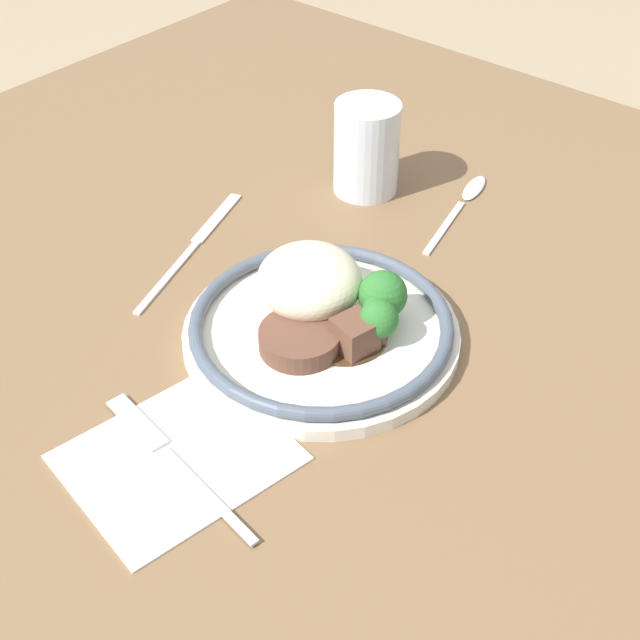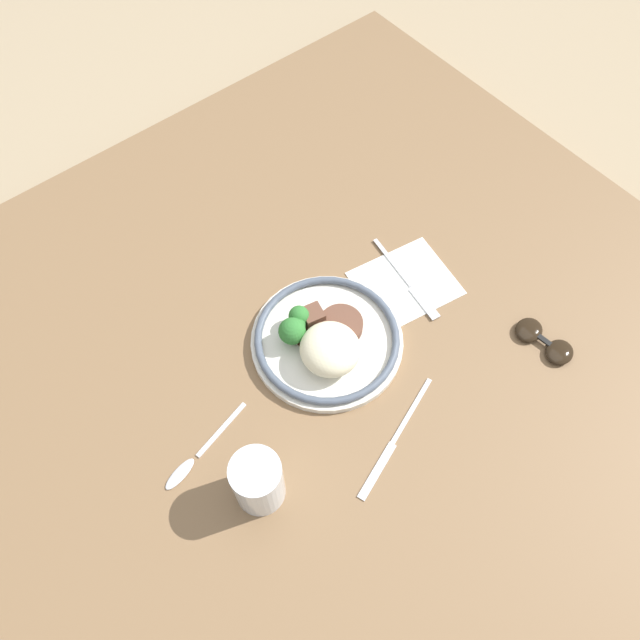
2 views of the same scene
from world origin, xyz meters
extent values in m
plane|color=#998466|center=(0.00, 0.00, 0.00)|extent=(8.00, 8.00, 0.00)
cube|color=brown|center=(0.00, 0.00, 0.02)|extent=(1.20, 1.21, 0.04)
cube|color=white|center=(-0.15, -0.02, 0.04)|extent=(0.18, 0.16, 0.00)
cylinder|color=silver|center=(0.02, -0.01, 0.04)|extent=(0.24, 0.24, 0.01)
torus|color=#4C5666|center=(0.02, -0.01, 0.05)|extent=(0.23, 0.23, 0.01)
ellipsoid|color=beige|center=(0.04, 0.01, 0.08)|extent=(0.09, 0.09, 0.06)
cylinder|color=brown|center=(-0.01, -0.02, 0.06)|extent=(0.07, 0.07, 0.02)
cylinder|color=#472D19|center=(0.03, -0.03, 0.05)|extent=(0.07, 0.07, 0.00)
cube|color=brown|center=(0.03, -0.01, 0.06)|extent=(0.04, 0.04, 0.03)
cube|color=brown|center=(0.03, -0.01, 0.06)|extent=(0.03, 0.03, 0.02)
cube|color=brown|center=(0.02, -0.05, 0.06)|extent=(0.04, 0.04, 0.03)
cube|color=brown|center=(0.03, -0.06, 0.06)|extent=(0.03, 0.03, 0.02)
cube|color=brown|center=(0.03, -0.02, 0.06)|extent=(0.03, 0.03, 0.02)
cylinder|color=#5B8E47|center=(0.06, -0.05, 0.05)|extent=(0.01, 0.01, 0.01)
sphere|color=#2D702D|center=(0.06, -0.05, 0.08)|extent=(0.04, 0.04, 0.04)
cylinder|color=#5B8E47|center=(0.04, -0.06, 0.05)|extent=(0.01, 0.01, 0.01)
sphere|color=#2D702D|center=(0.04, -0.06, 0.07)|extent=(0.03, 0.03, 0.03)
cylinder|color=#5B8E47|center=(0.05, -0.05, 0.05)|extent=(0.01, 0.01, 0.01)
sphere|color=#2D702D|center=(0.05, -0.05, 0.07)|extent=(0.03, 0.03, 0.03)
cylinder|color=yellow|center=(0.24, 0.11, 0.08)|extent=(0.06, 0.06, 0.08)
cylinder|color=silver|center=(0.24, 0.11, 0.08)|extent=(0.07, 0.07, 0.10)
cube|color=silver|center=(-0.16, -0.06, 0.04)|extent=(0.02, 0.11, 0.00)
cube|color=silver|center=(-0.15, 0.03, 0.04)|extent=(0.03, 0.07, 0.00)
cube|color=silver|center=(0.00, 0.15, 0.04)|extent=(0.12, 0.05, 0.00)
cube|color=silver|center=(0.10, 0.19, 0.04)|extent=(0.09, 0.04, 0.00)
cube|color=silver|center=(0.23, 0.00, 0.04)|extent=(0.10, 0.03, 0.00)
ellipsoid|color=silver|center=(0.31, 0.02, 0.04)|extent=(0.06, 0.03, 0.01)
camera|label=1|loc=(-0.42, -0.38, 0.54)|focal=50.00mm
camera|label=2|loc=(0.32, 0.34, 0.90)|focal=35.00mm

